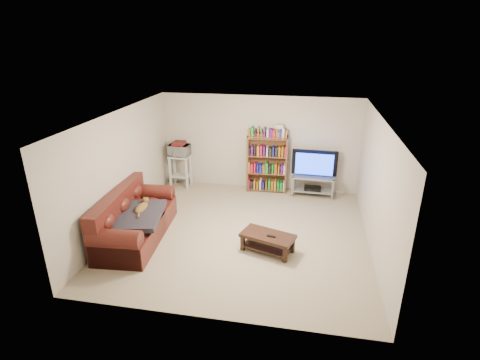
% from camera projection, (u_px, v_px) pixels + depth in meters
% --- Properties ---
extents(floor, '(5.00, 5.00, 0.00)m').
position_uv_depth(floor, '(241.00, 233.00, 7.65)').
color(floor, tan).
rests_on(floor, ground).
extents(ceiling, '(5.00, 5.00, 0.00)m').
position_uv_depth(ceiling, '(241.00, 117.00, 6.76)').
color(ceiling, white).
rests_on(ceiling, ground).
extents(wall_back, '(5.00, 0.00, 5.00)m').
position_uv_depth(wall_back, '(259.00, 143.00, 9.49)').
color(wall_back, beige).
rests_on(wall_back, ground).
extents(wall_front, '(5.00, 0.00, 5.00)m').
position_uv_depth(wall_front, '(207.00, 246.00, 4.92)').
color(wall_front, beige).
rests_on(wall_front, ground).
extents(wall_left, '(0.00, 5.00, 5.00)m').
position_uv_depth(wall_left, '(121.00, 170.00, 7.63)').
color(wall_left, beige).
rests_on(wall_left, ground).
extents(wall_right, '(0.00, 5.00, 5.00)m').
position_uv_depth(wall_right, '(377.00, 187.00, 6.78)').
color(wall_right, beige).
rests_on(wall_right, ground).
extents(sofa, '(1.15, 2.33, 0.97)m').
position_uv_depth(sofa, '(133.00, 222.00, 7.38)').
color(sofa, '#4F1A14').
rests_on(sofa, floor).
extents(blanket, '(1.05, 1.26, 0.19)m').
position_uv_depth(blanket, '(138.00, 216.00, 7.13)').
color(blanket, '#292630').
rests_on(blanket, sofa).
extents(cat, '(0.29, 0.63, 0.19)m').
position_uv_depth(cat, '(141.00, 208.00, 7.30)').
color(cat, brown).
rests_on(cat, sofa).
extents(coffee_table, '(1.07, 0.76, 0.35)m').
position_uv_depth(coffee_table, '(268.00, 240.00, 6.92)').
color(coffee_table, black).
rests_on(coffee_table, floor).
extents(remote, '(0.16, 0.07, 0.02)m').
position_uv_depth(remote, '(271.00, 236.00, 6.80)').
color(remote, black).
rests_on(remote, coffee_table).
extents(tv_stand, '(1.05, 0.50, 0.51)m').
position_uv_depth(tv_stand, '(313.00, 182.00, 9.28)').
color(tv_stand, '#999EA3').
rests_on(tv_stand, floor).
extents(television, '(1.11, 0.19, 0.64)m').
position_uv_depth(television, '(314.00, 164.00, 9.10)').
color(television, black).
rests_on(television, tv_stand).
extents(dvd_player, '(0.42, 0.30, 0.06)m').
position_uv_depth(dvd_player, '(312.00, 188.00, 9.34)').
color(dvd_player, black).
rests_on(dvd_player, tv_stand).
extents(bookshelf, '(1.02, 0.35, 1.45)m').
position_uv_depth(bookshelf, '(267.00, 163.00, 9.43)').
color(bookshelf, brown).
rests_on(bookshelf, floor).
extents(shelf_clutter, '(0.74, 0.24, 0.28)m').
position_uv_depth(shelf_clutter, '(272.00, 132.00, 9.14)').
color(shelf_clutter, silver).
rests_on(shelf_clutter, bookshelf).
extents(microwave_stand, '(0.55, 0.41, 0.85)m').
position_uv_depth(microwave_stand, '(180.00, 167.00, 9.77)').
color(microwave_stand, silver).
rests_on(microwave_stand, floor).
extents(microwave, '(0.54, 0.38, 0.29)m').
position_uv_depth(microwave, '(179.00, 150.00, 9.61)').
color(microwave, silver).
rests_on(microwave, microwave_stand).
extents(game_boxes, '(0.32, 0.28, 0.05)m').
position_uv_depth(game_boxes, '(179.00, 144.00, 9.55)').
color(game_boxes, maroon).
rests_on(game_boxes, microwave).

